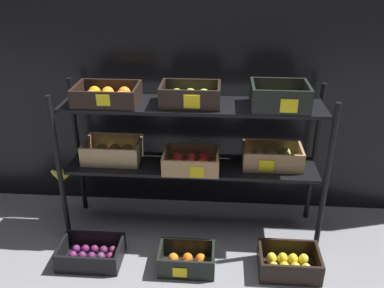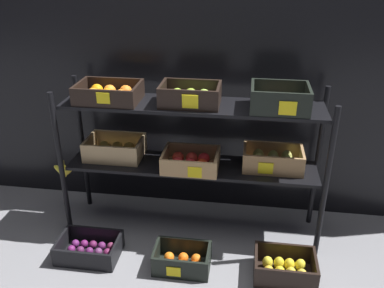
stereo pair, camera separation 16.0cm
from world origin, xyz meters
TOP-DOWN VIEW (x-y plane):
  - ground_plane at (0.00, 0.00)m, footprint 10.00×10.00m
  - storefront_wall at (0.00, 0.37)m, footprint 3.96×0.12m
  - display_rack at (-0.01, -0.00)m, footprint 1.69×0.37m
  - crate_ground_plum at (-0.57, -0.37)m, footprint 0.36×0.25m
  - crate_ground_tangerine at (-0.00, -0.39)m, footprint 0.32×0.22m
  - crate_ground_lemon at (0.58, -0.38)m, footprint 0.34×0.24m

SIDE VIEW (x-z plane):
  - ground_plane at x=0.00m, z-range 0.00..0.00m
  - crate_ground_plum at x=-0.57m, z-range -0.02..0.10m
  - crate_ground_tangerine at x=0.00m, z-range -0.02..0.11m
  - crate_ground_lemon at x=0.58m, z-range -0.02..0.12m
  - display_rack at x=-0.01m, z-range 0.17..1.18m
  - storefront_wall at x=0.00m, z-range 0.00..1.70m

